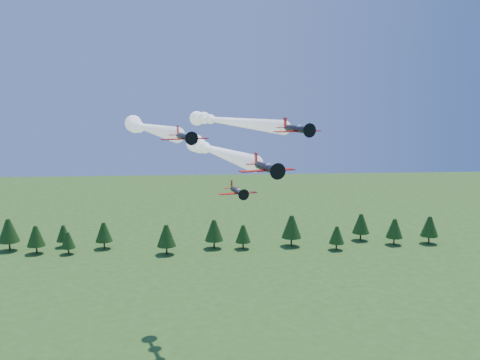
{
  "coord_description": "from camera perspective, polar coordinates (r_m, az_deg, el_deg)",
  "views": [
    {
      "loc": [
        -7.0,
        -84.27,
        56.1
      ],
      "look_at": [
        -0.41,
        0.0,
        42.88
      ],
      "focal_mm": 40.0,
      "sensor_mm": 36.0,
      "label": 1
    }
  ],
  "objects": [
    {
      "name": "treeline",
      "position": [
        200.08,
        -2.63,
        -5.42
      ],
      "size": [
        165.24,
        19.86,
        11.89
      ],
      "color": "#382314",
      "rests_on": "ground"
    },
    {
      "name": "plane_lead",
      "position": [
        98.56,
        -2.71,
        3.16
      ],
      "size": [
        16.08,
        44.49,
        3.7
      ],
      "rotation": [
        0.0,
        0.0,
        0.26
      ],
      "color": "black",
      "rests_on": "ground"
    },
    {
      "name": "plane_left",
      "position": [
        106.91,
        -9.9,
        5.51
      ],
      "size": [
        17.98,
        43.83,
        3.7
      ],
      "rotation": [
        0.0,
        0.0,
        0.31
      ],
      "color": "black",
      "rests_on": "ground"
    },
    {
      "name": "plane_slot",
      "position": [
        94.12,
        -0.29,
        -1.22
      ],
      "size": [
        6.95,
        7.66,
        2.43
      ],
      "rotation": [
        0.0,
        0.0,
        0.24
      ],
      "color": "black",
      "rests_on": "ground"
    },
    {
      "name": "plane_right",
      "position": [
        118.55,
        -1.54,
        6.32
      ],
      "size": [
        22.84,
        56.51,
        3.7
      ],
      "rotation": [
        0.0,
        0.0,
        0.32
      ],
      "color": "black",
      "rests_on": "ground"
    }
  ]
}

